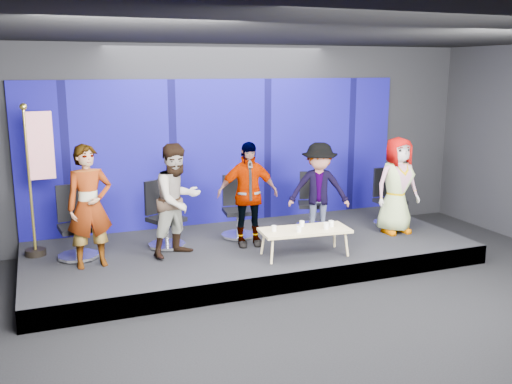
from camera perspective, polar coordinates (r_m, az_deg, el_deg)
ground at (r=7.28m, az=6.52°, el=-12.87°), size 10.00×10.00×0.00m
room_walls at (r=6.63m, az=7.03°, el=6.52°), size 10.02×8.02×3.51m
riser at (r=9.35m, az=-0.63°, el=-6.02°), size 7.00×3.00×0.30m
backdrop at (r=10.35m, az=-3.49°, el=4.01°), size 7.00×0.08×2.60m
chair_a at (r=8.94m, az=-17.52°, el=-4.06°), size 0.68×0.68×1.09m
panelist_a at (r=8.36m, az=-16.32°, el=-1.39°), size 0.69×0.50×1.76m
chair_b at (r=9.17m, az=-9.15°, el=-3.30°), size 0.79×0.79×1.06m
panelist_b at (r=8.60m, az=-7.85°, el=-0.80°), size 1.03×0.94×1.71m
chair_c at (r=9.59m, az=-1.87°, el=-2.50°), size 0.65×0.65×1.03m
panelist_c at (r=9.01m, az=-0.86°, el=-0.21°), size 1.02×0.53×1.67m
chair_d at (r=10.21m, az=5.51°, el=-1.75°), size 0.72×0.72×0.98m
panelist_d at (r=9.63m, az=6.31°, el=0.26°), size 1.17×0.94×1.58m
chair_e at (r=10.59m, az=13.07°, el=-1.42°), size 0.58×0.58×1.02m
panelist_e at (r=10.01m, az=13.92°, el=0.64°), size 0.82×0.54×1.66m
coffee_table at (r=8.64m, az=4.90°, el=-3.92°), size 1.39×0.68×0.41m
mug_a at (r=8.47m, az=1.82°, el=-3.67°), size 0.07×0.07×0.09m
mug_b at (r=8.46m, az=4.32°, el=-3.73°), size 0.07×0.07×0.08m
mug_c at (r=8.76m, az=4.61°, el=-3.17°), size 0.07×0.07×0.09m
mug_d at (r=8.66m, az=7.03°, el=-3.37°), size 0.08×0.08×0.09m
mug_e at (r=8.79m, az=7.53°, el=-3.16°), size 0.08×0.08×0.09m
flag_stand at (r=9.06m, az=-21.01°, el=1.48°), size 0.53×0.31×2.30m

